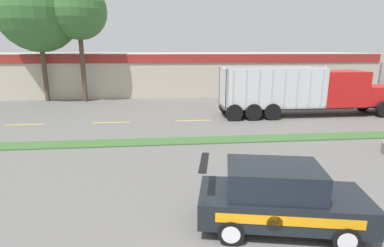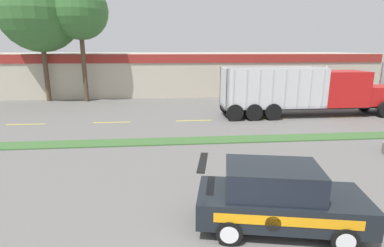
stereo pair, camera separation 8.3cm
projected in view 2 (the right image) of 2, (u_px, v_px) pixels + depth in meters
The scene contains 12 objects.
grass_verge at pixel (186, 141), 15.55m from camera, with size 120.00×1.21×0.06m, color #3D6633.
centre_line_2 at pixel (25, 124), 19.08m from camera, with size 2.40×0.14×0.01m, color yellow.
centre_line_3 at pixel (112, 122), 19.58m from camera, with size 2.40×0.14×0.01m, color yellow.
centre_line_4 at pixel (194, 120), 20.09m from camera, with size 2.40×0.14×0.01m, color yellow.
centre_line_5 at pixel (272, 119), 20.59m from camera, with size 2.40×0.14×0.01m, color yellow.
centre_line_6 at pixel (346, 117), 21.10m from camera, with size 2.40×0.14×0.01m, color yellow.
dump_truck_lead at pixel (323, 93), 21.31m from camera, with size 12.65×2.63×3.62m.
rally_car at pixel (278, 197), 7.83m from camera, with size 4.59×2.61×1.81m.
traffic_cone at pixel (294, 190), 9.52m from camera, with size 0.50×0.50×0.60m.
store_building_backdrop at pixel (175, 72), 34.72m from camera, with size 43.70×12.10×4.23m.
tree_behind_centre at pixel (38, 3), 25.66m from camera, with size 6.93×6.93×13.05m.
tree_behind_right at pixel (79, 5), 25.52m from camera, with size 4.88×4.88×11.52m.
Camera 2 is at (-1.12, -4.50, 4.67)m, focal length 28.00 mm.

